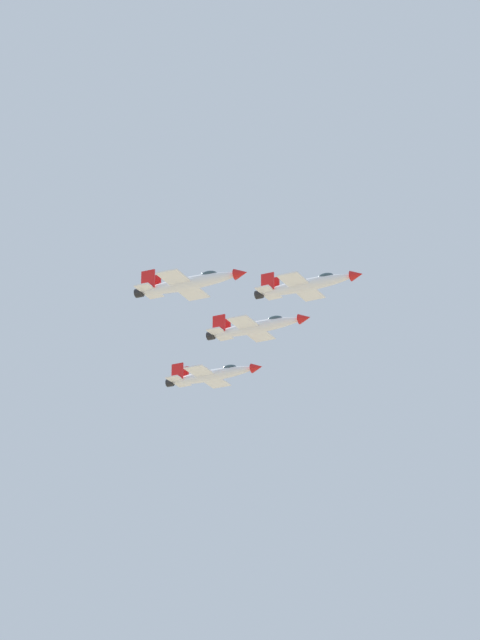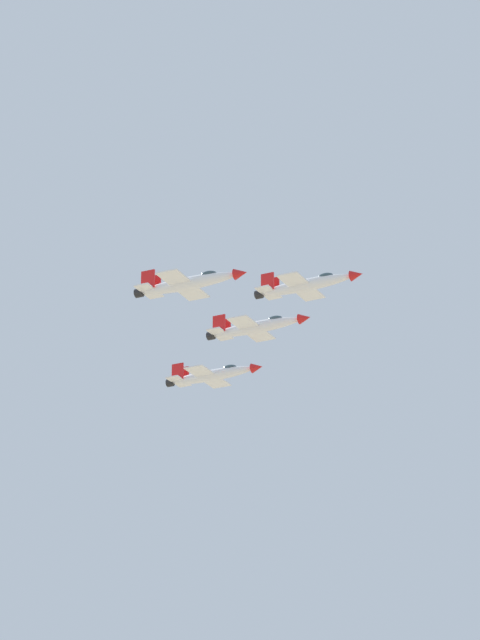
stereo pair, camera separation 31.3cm
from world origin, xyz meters
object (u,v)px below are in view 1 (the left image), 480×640
Objects in this scene: jet_left_wingman at (256,327)px; jet_right_wingman at (188,283)px; jet_left_outer at (212,375)px; jet_lead at (306,285)px.

jet_right_wingman is (0.70, -21.93, -1.66)m from jet_left_wingman.
jet_left_outer is (-13.94, 32.48, -0.21)m from jet_right_wingman.
jet_lead is at bearing -39.92° from jet_left_wingman.
jet_left_wingman reaches higher than jet_right_wingman.
jet_lead is 0.96× the size of jet_right_wingman.
jet_right_wingman reaches higher than jet_left_outer.
jet_lead is at bearing 39.52° from jet_right_wingman.
jet_left_wingman is 1.00× the size of jet_right_wingman.
jet_lead is 17.02m from jet_right_wingman.
jet_left_wingman is 17.04m from jet_left_outer.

